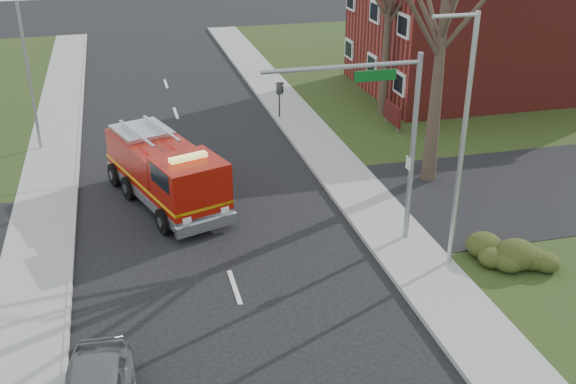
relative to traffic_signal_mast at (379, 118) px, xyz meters
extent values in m
plane|color=black|center=(-5.21, -1.50, -4.71)|extent=(120.00, 120.00, 0.00)
cube|color=#9D9D97|center=(0.99, -1.50, -4.63)|extent=(2.40, 80.00, 0.15)
cube|color=#9D9D97|center=(-11.41, -1.50, -4.63)|extent=(2.40, 80.00, 0.15)
cube|color=maroon|center=(13.79, 16.50, -1.21)|extent=(15.00, 10.00, 7.00)
cube|color=silver|center=(6.24, 16.50, -2.71)|extent=(0.12, 1.40, 1.20)
cube|color=#461011|center=(5.29, 11.00, -3.81)|extent=(0.12, 2.00, 1.00)
cylinder|color=gray|center=(5.29, 10.20, -4.26)|extent=(0.08, 0.08, 0.90)
cylinder|color=gray|center=(5.29, 11.80, -4.26)|extent=(0.08, 0.08, 0.90)
ellipsoid|color=#2A3613|center=(3.79, -2.50, -4.13)|extent=(2.80, 2.00, 0.90)
cone|color=#3E3025|center=(4.29, 4.50, 1.29)|extent=(0.64, 0.64, 12.00)
cone|color=#3E3025|center=(5.79, 13.50, 0.54)|extent=(0.56, 0.56, 10.50)
cylinder|color=gray|center=(1.29, 0.00, -1.31)|extent=(0.18, 0.18, 6.80)
cylinder|color=gray|center=(-1.31, 0.00, 1.79)|extent=(5.20, 0.14, 0.14)
cube|color=#0C591E|center=(-0.21, 0.00, 1.44)|extent=(1.40, 0.06, 0.35)
imported|color=black|center=(-3.31, 0.00, 1.44)|extent=(0.22, 0.18, 1.10)
cylinder|color=#B7BABF|center=(1.99, -2.00, -0.51)|extent=(0.16, 0.16, 8.40)
cylinder|color=#B7BABF|center=(1.29, -2.00, 3.59)|extent=(1.40, 0.12, 0.12)
cylinder|color=gray|center=(-12.01, 12.50, -1.21)|extent=(0.14, 0.14, 7.00)
cube|color=#8F1006|center=(-7.04, 6.34, -3.33)|extent=(3.67, 5.12, 1.87)
cube|color=#8F1006|center=(-5.96, 3.14, -3.20)|extent=(2.93, 2.93, 2.13)
cube|color=#B7BABF|center=(-6.70, 5.33, -4.09)|extent=(4.43, 7.31, 0.40)
cube|color=#E5B20C|center=(-6.70, 5.33, -3.60)|extent=(4.44, 7.31, 0.11)
cube|color=black|center=(-5.64, 2.22, -2.53)|extent=(1.93, 0.73, 0.75)
cube|color=#E5D866|center=(-5.96, 3.14, -2.00)|extent=(1.45, 0.75, 0.16)
cylinder|color=black|center=(-7.02, 2.69, -4.22)|extent=(0.61, 1.03, 0.98)
cylinder|color=black|center=(-4.84, 3.43, -4.22)|extent=(0.61, 1.03, 0.98)
cylinder|color=black|center=(-8.65, 7.49, -4.22)|extent=(0.61, 1.03, 0.98)
cylinder|color=black|center=(-6.46, 8.23, -4.22)|extent=(0.61, 1.03, 0.98)
camera|label=1|loc=(-8.10, -19.46, 7.12)|focal=42.00mm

